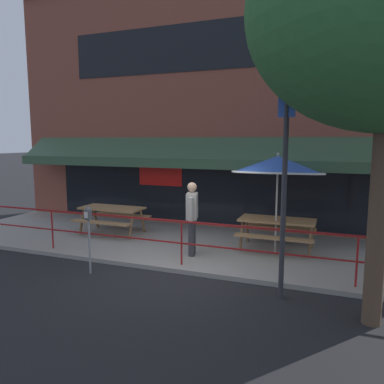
# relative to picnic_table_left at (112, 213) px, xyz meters

# --- Properties ---
(ground_plane) EXTENTS (120.00, 120.00, 0.00)m
(ground_plane) POSITION_rel_picnic_table_left_xyz_m (2.89, -2.10, -0.71)
(ground_plane) COLOR black
(patio_deck) EXTENTS (15.00, 4.00, 0.10)m
(patio_deck) POSITION_rel_picnic_table_left_xyz_m (2.89, -0.10, -0.66)
(patio_deck) COLOR gray
(patio_deck) RESTS_ON ground
(restaurant_building) EXTENTS (15.00, 1.60, 7.86)m
(restaurant_building) POSITION_rel_picnic_table_left_xyz_m (2.89, 2.13, 3.19)
(restaurant_building) COLOR brown
(restaurant_building) RESTS_ON ground
(patio_railing) EXTENTS (13.84, 0.04, 0.97)m
(patio_railing) POSITION_rel_picnic_table_left_xyz_m (2.89, -1.80, 0.09)
(patio_railing) COLOR maroon
(patio_railing) RESTS_ON patio_deck
(picnic_table_left) EXTENTS (1.80, 1.42, 0.76)m
(picnic_table_left) POSITION_rel_picnic_table_left_xyz_m (0.00, 0.00, 0.00)
(picnic_table_left) COLOR #997047
(picnic_table_left) RESTS_ON patio_deck
(picnic_table_centre) EXTENTS (1.80, 1.42, 0.76)m
(picnic_table_centre) POSITION_rel_picnic_table_left_xyz_m (4.63, 0.05, 0.00)
(picnic_table_centre) COLOR #997047
(picnic_table_centre) RESTS_ON patio_deck
(patio_umbrella_centre) EXTENTS (2.14, 2.14, 2.38)m
(patio_umbrella_centre) POSITION_rel_picnic_table_left_xyz_m (4.63, -0.13, 1.47)
(patio_umbrella_centre) COLOR #B7B2A8
(patio_umbrella_centre) RESTS_ON patio_deck
(pedestrian_walking) EXTENTS (0.33, 0.60, 1.71)m
(pedestrian_walking) POSITION_rel_picnic_table_left_xyz_m (2.85, -1.07, 0.35)
(pedestrian_walking) COLOR #333338
(pedestrian_walking) RESTS_ON patio_deck
(parking_meter_near) EXTENTS (0.15, 0.16, 1.42)m
(parking_meter_near) POSITION_rel_picnic_table_left_xyz_m (1.21, -2.73, 0.44)
(parking_meter_near) COLOR gray
(parking_meter_near) RESTS_ON ground
(street_sign_pole) EXTENTS (0.28, 0.09, 4.64)m
(street_sign_pole) POSITION_rel_picnic_table_left_xyz_m (5.09, -2.55, 1.67)
(street_sign_pole) COLOR #2D2D33
(street_sign_pole) RESTS_ON ground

